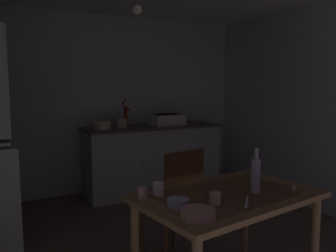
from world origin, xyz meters
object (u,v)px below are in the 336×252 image
chair_far_side (175,205)px  teacup_cream (158,189)px  hand_pump (126,114)px  sink_basin (167,119)px  mixing_bowl_counter (102,126)px  glass_bottle (256,175)px  serving_bowl_wide (198,214)px  dining_table (228,209)px

chair_far_side → teacup_cream: size_ratio=11.29×
hand_pump → teacup_cream: (-0.65, -2.40, -0.26)m
sink_basin → hand_pump: hand_pump is taller
hand_pump → mixing_bowl_counter: hand_pump is taller
mixing_bowl_counter → glass_bottle: 2.56m
serving_bowl_wide → glass_bottle: (0.56, 0.20, 0.10)m
dining_table → teacup_cream: 0.48m
sink_basin → dining_table: 2.68m
sink_basin → mixing_bowl_counter: 0.95m
hand_pump → dining_table: (-0.22, -2.57, -0.41)m
teacup_cream → glass_bottle: (0.59, -0.24, 0.08)m
hand_pump → sink_basin: bearing=-4.4°
teacup_cream → chair_far_side: bearing=50.4°
mixing_bowl_counter → chair_far_side: mixing_bowl_counter is taller
hand_pump → dining_table: bearing=-94.9°
mixing_bowl_counter → dining_table: mixing_bowl_counter is taller
teacup_cream → dining_table: bearing=-22.1°
serving_bowl_wide → hand_pump: bearing=77.7°
mixing_bowl_counter → serving_bowl_wide: mixing_bowl_counter is taller
teacup_cream → glass_bottle: 0.65m
serving_bowl_wide → teacup_cream: teacup_cream is taller
hand_pump → glass_bottle: (-0.06, -2.64, -0.19)m
glass_bottle → serving_bowl_wide: bearing=-160.7°
glass_bottle → hand_pump: bearing=88.8°
dining_table → serving_bowl_wide: size_ratio=6.67×
sink_basin → teacup_cream: size_ratio=5.09×
hand_pump → chair_far_side: (-0.30, -1.98, -0.57)m
hand_pump → teacup_cream: bearing=-105.1°
dining_table → chair_far_side: 0.62m
sink_basin → hand_pump: (-0.59, 0.05, 0.09)m
teacup_cream → hand_pump: bearing=74.9°
dining_table → glass_bottle: size_ratio=4.29×
chair_far_side → hand_pump: bearing=81.5°
hand_pump → glass_bottle: hand_pump is taller
serving_bowl_wide → glass_bottle: 0.61m
mixing_bowl_counter → teacup_cream: 2.33m
chair_far_side → glass_bottle: glass_bottle is taller
glass_bottle → sink_basin: bearing=76.0°
sink_basin → hand_pump: bearing=175.6°
mixing_bowl_counter → dining_table: bearing=-86.9°
dining_table → teacup_cream: teacup_cream is taller
dining_table → chair_far_side: bearing=97.0°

